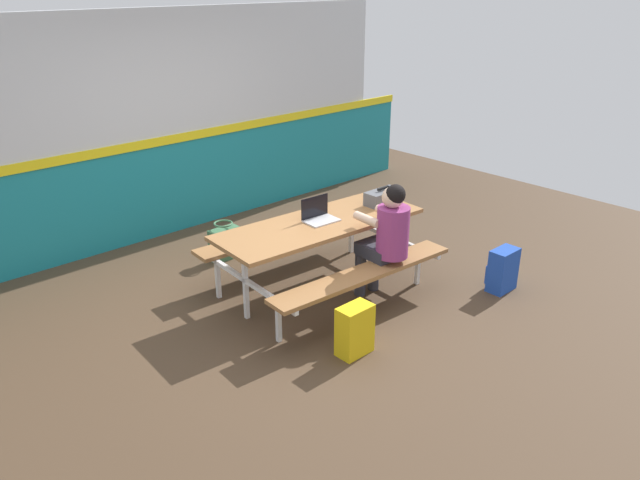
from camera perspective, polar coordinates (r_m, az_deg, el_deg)
name	(u,v)px	position (r m, az deg, el deg)	size (l,w,h in m)	color
ground_plane	(296,301)	(6.07, -2.18, -5.66)	(10.00, 10.00, 0.02)	#4C3826
accent_backdrop	(159,132)	(7.51, -14.57, 9.61)	(8.00, 0.14, 2.60)	teal
picnic_table_main	(320,237)	(6.00, 0.00, 0.24)	(2.13, 1.68, 0.74)	#9E6B3D
student_nearer	(387,234)	(5.78, 6.13, 0.58)	(0.38, 0.53, 1.21)	#2D2D38
laptop_silver	(319,216)	(5.96, -0.09, 2.24)	(0.33, 0.24, 0.22)	silver
toolbox_grey	(383,197)	(6.44, 5.79, 3.97)	(0.40, 0.18, 0.18)	#595B60
backpack_dark	(502,270)	(6.43, 16.40, -2.67)	(0.30, 0.22, 0.44)	#1E47B2
tote_bag_bright	(224,243)	(6.93, -8.78, -0.24)	(0.34, 0.21, 0.43)	#3F724C
satchel_spare	(354,330)	(5.18, 3.15, -8.28)	(0.30, 0.22, 0.44)	yellow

